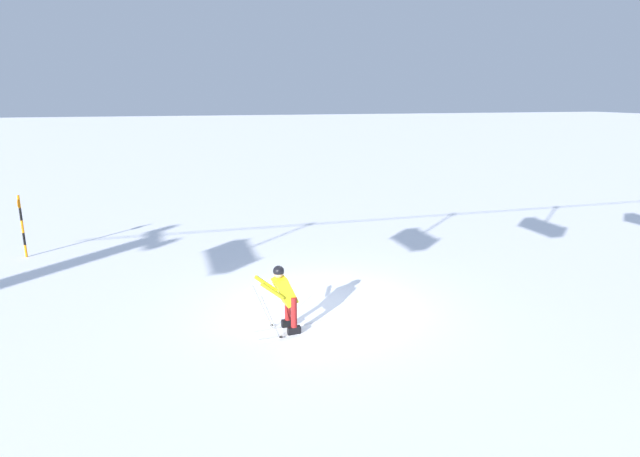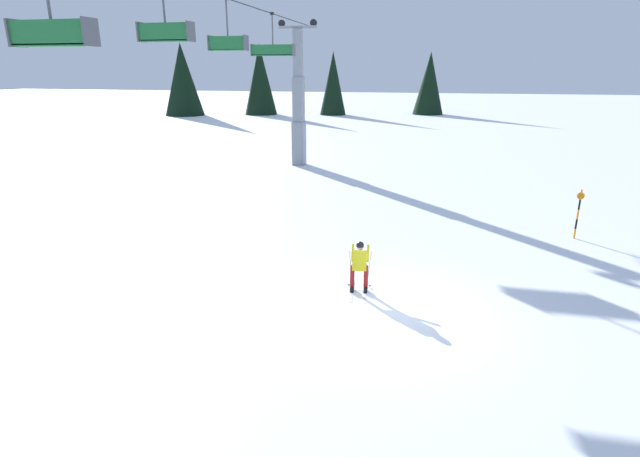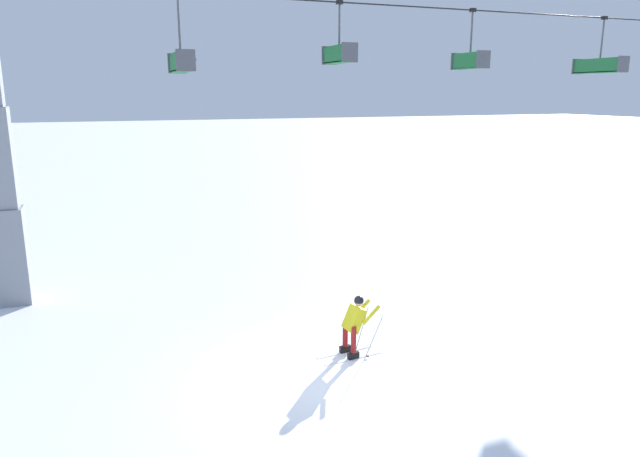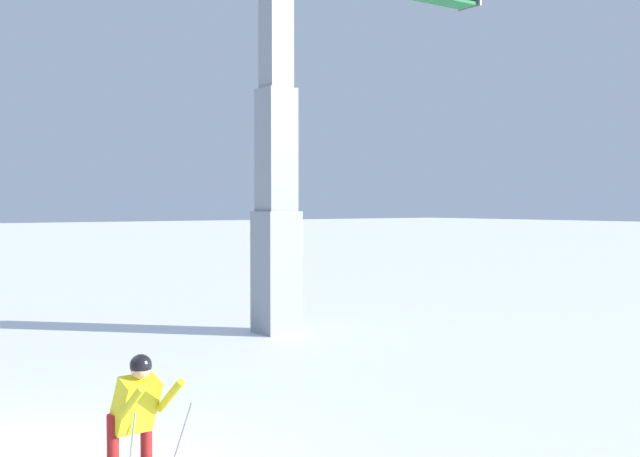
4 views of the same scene
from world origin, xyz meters
The scene contains 3 objects.
ground_plane centered at (0.00, 0.00, 0.00)m, with size 260.00×260.00×0.00m, color white.
skier_carving_main centered at (1.27, 1.14, 0.86)m, with size 1.59×0.74×1.62m.
trail_marker_pole centered at (7.85, -6.45, 1.06)m, with size 0.07×0.28×1.97m.
Camera 1 is at (3.51, 11.38, 4.91)m, focal length 29.69 mm.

